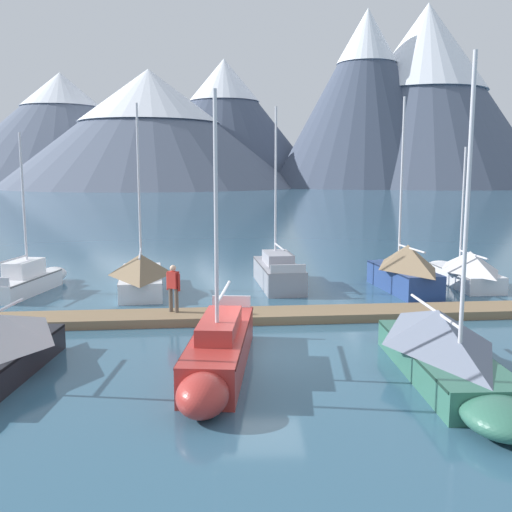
{
  "coord_description": "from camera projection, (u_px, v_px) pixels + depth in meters",
  "views": [
    {
      "loc": [
        -0.41,
        -16.15,
        5.29
      ],
      "look_at": [
        0.0,
        6.0,
        2.0
      ],
      "focal_mm": 40.8,
      "sensor_mm": 36.0,
      "label": 1
    }
  ],
  "objects": [
    {
      "name": "sailboat_outer_slip",
      "position": [
        446.0,
        350.0,
        14.68
      ],
      "size": [
        2.19,
        7.24,
        7.9
      ],
      "color": "#336B56",
      "rests_on": "ground"
    },
    {
      "name": "sailboat_mid_dock_starboard",
      "position": [
        218.0,
        351.0,
        15.2
      ],
      "size": [
        1.84,
        7.04,
        7.23
      ],
      "color": "#B2332D",
      "rests_on": "ground"
    },
    {
      "name": "mountain_central_massif",
      "position": [
        150.0,
        126.0,
        178.37
      ],
      "size": [
        91.06,
        91.06,
        35.6
      ],
      "color": "slate",
      "rests_on": "ground"
    },
    {
      "name": "sailboat_last_slip",
      "position": [
        464.0,
        269.0,
        26.94
      ],
      "size": [
        2.2,
        6.03,
        6.33
      ],
      "color": "white",
      "rests_on": "ground"
    },
    {
      "name": "sailboat_nearest_berth",
      "position": [
        30.0,
        279.0,
        25.44
      ],
      "size": [
        2.15,
        5.79,
        6.85
      ],
      "color": "silver",
      "rests_on": "ground"
    },
    {
      "name": "mountain_west_summit",
      "position": [
        62.0,
        128.0,
        204.13
      ],
      "size": [
        86.76,
        86.76,
        38.78
      ],
      "color": "slate",
      "rests_on": "ground"
    },
    {
      "name": "dock",
      "position": [
        257.0,
        316.0,
        20.69
      ],
      "size": [
        22.64,
        3.46,
        0.3
      ],
      "color": "#846B4C",
      "rests_on": "ground"
    },
    {
      "name": "mountain_rear_spur",
      "position": [
        425.0,
        91.0,
        181.95
      ],
      "size": [
        75.11,
        75.11,
        56.12
      ],
      "color": "#4C566B",
      "rests_on": "ground"
    },
    {
      "name": "ground_plane",
      "position": [
        260.0,
        355.0,
        16.76
      ],
      "size": [
        700.0,
        700.0,
        0.0
      ],
      "primitive_type": "plane",
      "color": "#335B75"
    },
    {
      "name": "mountain_shoulder_ridge",
      "position": [
        224.0,
        121.0,
        203.52
      ],
      "size": [
        69.73,
        69.73,
        43.29
      ],
      "color": "#424C60",
      "rests_on": "ground"
    },
    {
      "name": "sailboat_far_berth",
      "position": [
        276.0,
        271.0,
        27.06
      ],
      "size": [
        2.22,
        6.25,
        8.14
      ],
      "color": "#93939E",
      "rests_on": "ground"
    },
    {
      "name": "sailboat_end_of_dock",
      "position": [
        403.0,
        268.0,
        25.63
      ],
      "size": [
        2.43,
        5.7,
        8.42
      ],
      "color": "navy",
      "rests_on": "ground"
    },
    {
      "name": "sailboat_mid_dock_port",
      "position": [
        141.0,
        273.0,
        25.58
      ],
      "size": [
        2.69,
        6.56,
        8.14
      ],
      "color": "white",
      "rests_on": "ground"
    },
    {
      "name": "mountain_east_summit",
      "position": [
        366.0,
        97.0,
        178.04
      ],
      "size": [
        57.65,
        57.65,
        53.44
      ],
      "color": "#424C60",
      "rests_on": "ground"
    },
    {
      "name": "person_on_dock",
      "position": [
        173.0,
        285.0,
        20.45
      ],
      "size": [
        0.51,
        0.39,
        1.69
      ],
      "color": "brown",
      "rests_on": "dock"
    }
  ]
}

